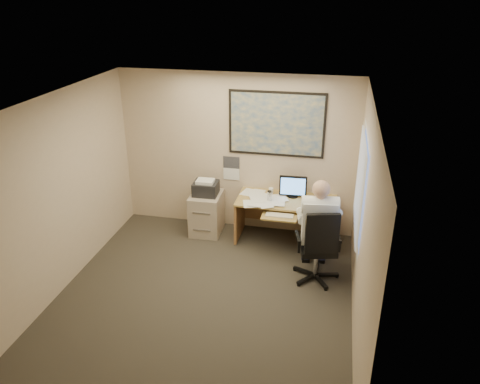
% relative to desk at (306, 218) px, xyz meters
% --- Properties ---
extents(room_shell, '(4.00, 4.50, 2.70)m').
position_rel_desk_xyz_m(room_shell, '(-1.23, -1.90, 0.91)').
color(room_shell, '#322D26').
rests_on(room_shell, ground).
extents(desk, '(1.60, 0.97, 1.11)m').
position_rel_desk_xyz_m(desk, '(0.00, 0.00, 0.00)').
color(desk, tan).
rests_on(desk, ground).
extents(world_map, '(1.56, 0.03, 1.06)m').
position_rel_desk_xyz_m(world_map, '(-0.58, 0.33, 1.46)').
color(world_map, '#1E4C93').
rests_on(world_map, room_shell).
extents(wall_calendar, '(0.28, 0.01, 0.42)m').
position_rel_desk_xyz_m(wall_calendar, '(-1.33, 0.34, 0.64)').
color(wall_calendar, white).
rests_on(wall_calendar, room_shell).
extents(window_blinds, '(0.06, 1.40, 1.30)m').
position_rel_desk_xyz_m(window_blinds, '(0.74, -1.10, 1.11)').
color(window_blinds, beige).
rests_on(window_blinds, room_shell).
extents(filing_cabinet, '(0.52, 0.62, 0.98)m').
position_rel_desk_xyz_m(filing_cabinet, '(-1.69, 0.00, -0.02)').
color(filing_cabinet, '#AFA08D').
rests_on(filing_cabinet, ground).
extents(office_chair, '(0.85, 0.85, 1.17)m').
position_rel_desk_xyz_m(office_chair, '(0.23, -1.08, -0.10)').
color(office_chair, black).
rests_on(office_chair, ground).
extents(person, '(0.76, 1.00, 1.53)m').
position_rel_desk_xyz_m(person, '(0.24, -0.99, 0.32)').
color(person, white).
rests_on(person, office_chair).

